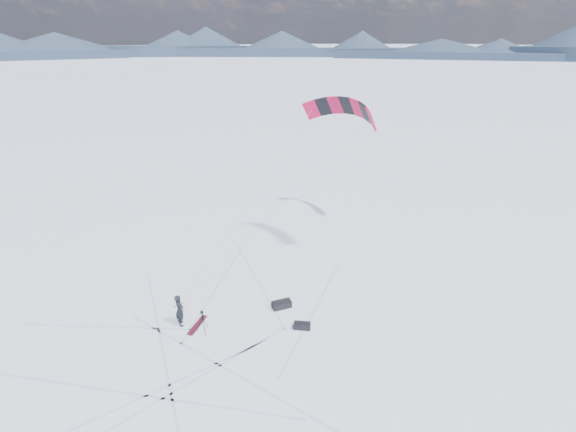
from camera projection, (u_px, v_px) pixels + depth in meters
ground at (217, 334)px, 19.45m from camera, size 1800.00×1800.00×0.00m
horizon_hills at (211, 256)px, 17.81m from camera, size 704.47×706.88×9.69m
snow_tracks at (211, 348)px, 18.61m from camera, size 17.62×14.39×0.01m
snowkiter at (181, 324)px, 20.13m from camera, size 0.48×0.65×1.65m
snowboard at (197, 325)px, 20.06m from camera, size 1.34×1.29×0.04m
tripod at (202, 319)px, 19.29m from camera, size 0.60×0.54×1.19m
gear_bag_a at (282, 304)px, 21.32m from camera, size 1.03×0.60×0.44m
gear_bag_b at (302, 326)px, 19.79m from camera, size 0.87×0.78×0.36m
power_kite at (342, 111)px, 24.12m from camera, size 12.43×5.36×8.53m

